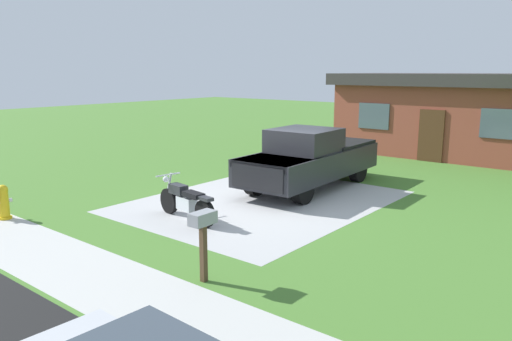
% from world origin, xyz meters
% --- Properties ---
extents(ground_plane, '(80.00, 80.00, 0.00)m').
position_xyz_m(ground_plane, '(0.00, 0.00, 0.00)').
color(ground_plane, '#46752C').
extents(driveway_pad, '(5.83, 7.52, 0.01)m').
position_xyz_m(driveway_pad, '(0.00, 0.00, 0.00)').
color(driveway_pad, '#ACACAC').
rests_on(driveway_pad, ground).
extents(sidewalk_strip, '(36.00, 1.80, 0.01)m').
position_xyz_m(sidewalk_strip, '(0.00, -6.00, 0.00)').
color(sidewalk_strip, '#B5B5B0').
rests_on(sidewalk_strip, ground).
extents(motorcycle, '(2.20, 0.72, 1.09)m').
position_xyz_m(motorcycle, '(-0.40, -2.58, 0.47)').
color(motorcycle, black).
rests_on(motorcycle, ground).
extents(pickup_truck, '(2.22, 5.70, 1.90)m').
position_xyz_m(pickup_truck, '(0.13, 2.28, 0.95)').
color(pickup_truck, black).
rests_on(pickup_truck, ground).
extents(fire_hydrant, '(0.32, 0.40, 0.87)m').
position_xyz_m(fire_hydrant, '(-3.94, -5.38, 0.43)').
color(fire_hydrant, yellow).
rests_on(fire_hydrant, ground).
extents(mailbox, '(0.26, 0.48, 1.26)m').
position_xyz_m(mailbox, '(2.54, -4.90, 0.98)').
color(mailbox, '#4C3823').
rests_on(mailbox, ground).
extents(neighbor_house, '(9.60, 5.60, 3.50)m').
position_xyz_m(neighbor_house, '(1.40, 11.66, 1.79)').
color(neighbor_house, brown).
rests_on(neighbor_house, ground).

